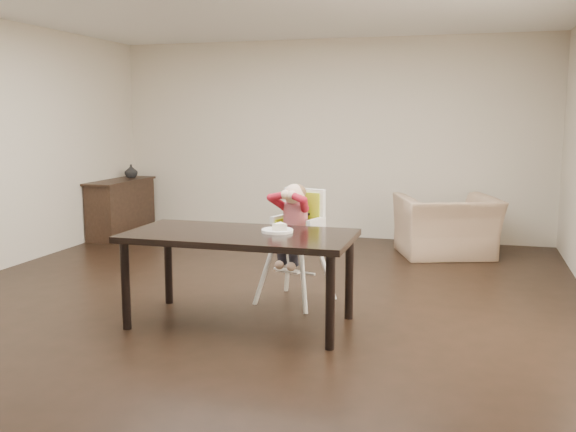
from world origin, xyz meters
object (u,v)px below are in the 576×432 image
sideboard (121,208)px  armchair (447,216)px  dining_table (240,242)px  high_chair (297,219)px

sideboard → armchair: bearing=-1.3°
dining_table → sideboard: (-2.94, 3.17, -0.27)m
dining_table → armchair: (1.50, 3.07, -0.19)m
dining_table → armchair: bearing=64.0°
high_chair → armchair: high_chair is taller
armchair → sideboard: bearing=-20.8°
dining_table → armchair: 3.42m
armchair → sideboard: size_ratio=0.88×
high_chair → sideboard: high_chair is taller
sideboard → high_chair: bearing=-37.2°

